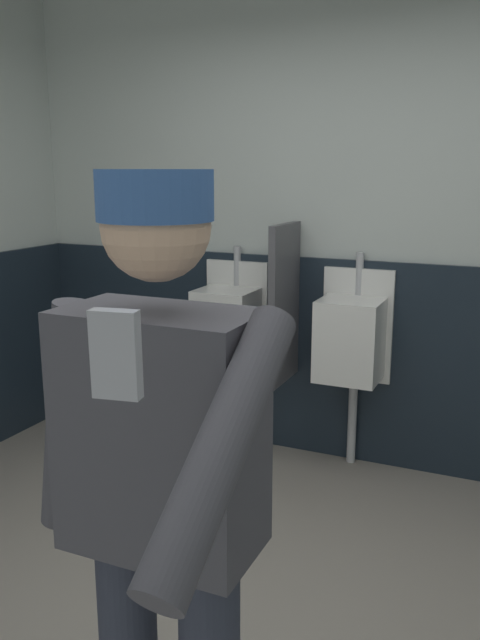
# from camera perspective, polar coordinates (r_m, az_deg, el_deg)

# --- Properties ---
(wall_back) EXTENTS (4.89, 0.12, 2.89)m
(wall_back) POSITION_cam_1_polar(r_m,az_deg,el_deg) (3.80, 11.07, 9.04)
(wall_back) COLOR silver
(wall_back) RESTS_ON ground_plane
(wainscot_band_back) EXTENTS (4.29, 0.03, 1.19)m
(wainscot_band_back) POSITION_cam_1_polar(r_m,az_deg,el_deg) (3.87, 10.27, -3.67)
(wainscot_band_back) COLOR #19232D
(wainscot_band_back) RESTS_ON ground_plane
(urinal_left) EXTENTS (0.40, 0.34, 1.24)m
(urinal_left) POSITION_cam_1_polar(r_m,az_deg,el_deg) (3.94, -0.95, -0.45)
(urinal_left) COLOR white
(urinal_left) RESTS_ON ground_plane
(urinal_middle) EXTENTS (0.40, 0.34, 1.24)m
(urinal_middle) POSITION_cam_1_polar(r_m,az_deg,el_deg) (3.69, 9.66, -1.55)
(urinal_middle) COLOR white
(urinal_middle) RESTS_ON ground_plane
(privacy_divider_panel) EXTENTS (0.04, 0.40, 0.90)m
(privacy_divider_panel) POSITION_cam_1_polar(r_m,az_deg,el_deg) (3.70, 3.85, 1.38)
(privacy_divider_panel) COLOR #4C4C51
(person) EXTENTS (0.64, 0.60, 1.69)m
(person) POSITION_cam_1_polar(r_m,az_deg,el_deg) (1.50, -6.85, -14.49)
(person) COLOR #2D3342
(person) RESTS_ON ground_plane
(cell_phone) EXTENTS (0.06, 0.03, 0.11)m
(cell_phone) POSITION_cam_1_polar(r_m,az_deg,el_deg) (0.81, -10.72, -2.96)
(cell_phone) COLOR #A5A8B2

